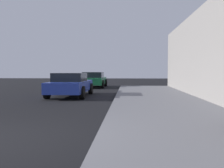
# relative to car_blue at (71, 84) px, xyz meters

# --- Properties ---
(sidewalk) EXTENTS (4.00, 32.00, 0.15)m
(sidewalk) POSITION_rel_car_blue_xyz_m (4.49, -8.64, -0.57)
(sidewalk) COLOR slate
(sidewalk) RESTS_ON ground_plane
(car_blue) EXTENTS (1.97, 4.30, 1.27)m
(car_blue) POSITION_rel_car_blue_xyz_m (0.00, 0.00, 0.00)
(car_blue) COLOR #233899
(car_blue) RESTS_ON ground_plane
(car_green) EXTENTS (2.00, 4.33, 1.27)m
(car_green) POSITION_rel_car_blue_xyz_m (0.22, 7.40, 0.00)
(car_green) COLOR #196638
(car_green) RESTS_ON ground_plane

